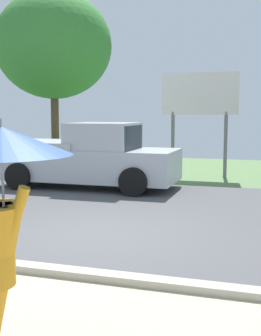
% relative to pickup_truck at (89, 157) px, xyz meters
% --- Properties ---
extents(ground_plane, '(40.00, 22.00, 0.20)m').
position_rel_pickup_truck_xyz_m(ground_plane, '(2.00, -1.86, -0.92)').
color(ground_plane, '#4C4C4F').
extents(pickup_truck, '(5.20, 2.28, 1.88)m').
position_rel_pickup_truck_xyz_m(pickup_truck, '(0.00, 0.00, 0.00)').
color(pickup_truck, '#ADB2BA').
rests_on(pickup_truck, ground_plane).
extents(roadside_billboard, '(2.60, 0.12, 3.50)m').
position_rel_pickup_truck_xyz_m(roadside_billboard, '(2.71, 3.22, 1.68)').
color(roadside_billboard, slate).
rests_on(roadside_billboard, ground_plane).
extents(tree_center_back, '(5.22, 5.22, 7.53)m').
position_rel_pickup_truck_xyz_m(tree_center_back, '(-4.41, 6.62, 4.28)').
color(tree_center_back, brown).
rests_on(tree_center_back, ground_plane).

